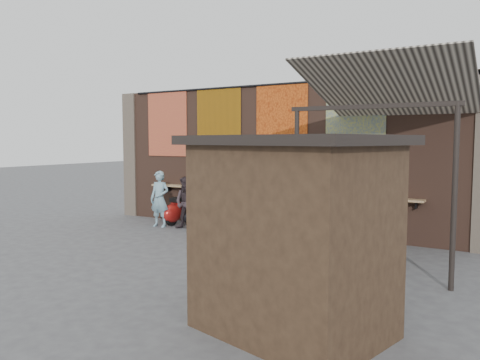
{
  "coord_description": "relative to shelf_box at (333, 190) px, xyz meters",
  "views": [
    {
      "loc": [
        5.73,
        -8.9,
        2.49
      ],
      "look_at": [
        -0.23,
        1.2,
        1.49
      ],
      "focal_mm": 35.0,
      "sensor_mm": 36.0,
      "label": 1
    }
  ],
  "objects": [
    {
      "name": "stall_sign",
      "position": [
        1.72,
        -4.94,
        0.52
      ],
      "size": [
        1.17,
        0.34,
        0.5
      ],
      "primitive_type": "cube",
      "rotation": [
        0.0,
        0.0,
        -0.26
      ],
      "color": "gold",
      "rests_on": "market_stall"
    },
    {
      "name": "diner_left",
      "position": [
        -4.85,
        -0.9,
        -0.43
      ],
      "size": [
        0.63,
        0.45,
        1.61
      ],
      "primitive_type": "imported",
      "rotation": [
        0.0,
        0.0,
        0.11
      ],
      "color": "#7BA3B3",
      "rests_on": "ground"
    },
    {
      "name": "scooter_stool_3",
      "position": [
        -2.8,
        -0.33,
        -0.82
      ],
      "size": [
        0.4,
        0.88,
        0.84
      ],
      "primitive_type": null,
      "color": "#1A1752",
      "rests_on": "ground"
    },
    {
      "name": "tapestry_sun",
      "position": [
        -3.52,
        0.18,
        1.76
      ],
      "size": [
        1.5,
        0.02,
        2.0
      ],
      "primitive_type": "cube",
      "color": "orange",
      "rests_on": "brick_wall"
    },
    {
      "name": "scooter_stool_0",
      "position": [
        -4.67,
        -0.33,
        -0.84
      ],
      "size": [
        0.38,
        0.85,
        0.8
      ],
      "primitive_type": null,
      "color": "#A71A16",
      "rests_on": "ground"
    },
    {
      "name": "scooter_stool_6",
      "position": [
        -0.89,
        -0.35,
        -0.87
      ],
      "size": [
        0.35,
        0.78,
        0.74
      ],
      "primitive_type": null,
      "color": "#175D52",
      "rests_on": "ground"
    },
    {
      "name": "pier_left",
      "position": [
        -7.02,
        0.4,
        0.76
      ],
      "size": [
        0.5,
        0.5,
        4.0
      ],
      "primitive_type": "cube",
      "color": "#4C4238",
      "rests_on": "ground"
    },
    {
      "name": "brick_wall",
      "position": [
        -1.82,
        0.4,
        0.76
      ],
      "size": [
        10.0,
        0.4,
        4.0
      ],
      "primitive_type": "cube",
      "color": "brown",
      "rests_on": "ground"
    },
    {
      "name": "awning_post_left",
      "position": [
        0.28,
        -2.9,
        0.31
      ],
      "size": [
        0.09,
        0.09,
        3.1
      ],
      "primitive_type": "cylinder",
      "color": "black",
      "rests_on": "ground"
    },
    {
      "name": "awning_canvas",
      "position": [
        1.68,
        -1.4,
        2.31
      ],
      "size": [
        3.2,
        3.28,
        0.97
      ],
      "primitive_type": "cube",
      "rotation": [
        -0.28,
        0.0,
        0.0
      ],
      "color": "beige",
      "rests_on": "brick_wall"
    },
    {
      "name": "hang_rail",
      "position": [
        -1.82,
        0.17,
        2.74
      ],
      "size": [
        9.5,
        0.06,
        0.06
      ],
      "primitive_type": "cylinder",
      "rotation": [
        0.0,
        1.57,
        0.0
      ],
      "color": "black",
      "rests_on": "brick_wall"
    },
    {
      "name": "scooter_stool_4",
      "position": [
        -2.12,
        -0.29,
        -0.85
      ],
      "size": [
        0.37,
        0.82,
        0.78
      ],
      "primitive_type": null,
      "color": "#0D1096",
      "rests_on": "ground"
    },
    {
      "name": "scooter_stool_5",
      "position": [
        -1.51,
        -0.26,
        -0.9
      ],
      "size": [
        0.32,
        0.7,
        0.67
      ],
      "primitive_type": null,
      "color": "#151348",
      "rests_on": "ground"
    },
    {
      "name": "eating_counter",
      "position": [
        -1.82,
        0.03,
        -0.14
      ],
      "size": [
        8.0,
        0.32,
        0.05
      ],
      "primitive_type": "cube",
      "color": "#9E7A51",
      "rests_on": "brick_wall"
    },
    {
      "name": "tapestry_redgold",
      "position": [
        -5.42,
        0.18,
        1.76
      ],
      "size": [
        1.5,
        0.02,
        2.0
      ],
      "primitive_type": "cube",
      "color": "maroon",
      "rests_on": "brick_wall"
    },
    {
      "name": "scooter_stool_2",
      "position": [
        -3.42,
        -0.26,
        -0.9
      ],
      "size": [
        0.32,
        0.71,
        0.67
      ],
      "primitive_type": null,
      "color": "#0C5629",
      "rests_on": "ground"
    },
    {
      "name": "stall_shelf",
      "position": [
        1.72,
        -4.94,
        -0.35
      ],
      "size": [
        1.83,
        0.57,
        0.06
      ],
      "primitive_type": "cube",
      "rotation": [
        0.0,
        0.0,
        -0.26
      ],
      "color": "#473321",
      "rests_on": "market_stall"
    },
    {
      "name": "scooter_stool_7",
      "position": [
        -0.22,
        -0.28,
        -0.9
      ],
      "size": [
        0.32,
        0.72,
        0.68
      ],
      "primitive_type": null,
      "color": "#AD330D",
      "rests_on": "ground"
    },
    {
      "name": "shopper_navy",
      "position": [
        1.22,
        -2.52,
        -0.32
      ],
      "size": [
        1.09,
        1.08,
        1.85
      ],
      "primitive_type": "imported",
      "rotation": [
        0.0,
        0.0,
        3.91
      ],
      "color": "black",
      "rests_on": "ground"
    },
    {
      "name": "scooter_stool_1",
      "position": [
        -4.05,
        -0.26,
        -0.88
      ],
      "size": [
        0.34,
        0.75,
        0.71
      ],
      "primitive_type": null,
      "color": "black",
      "rests_on": "ground"
    },
    {
      "name": "ground",
      "position": [
        -1.82,
        -2.3,
        -1.24
      ],
      "size": [
        70.0,
        70.0,
        0.0
      ],
      "primitive_type": "plane",
      "color": "#474749",
      "rests_on": "ground"
    },
    {
      "name": "stall_roof",
      "position": [
        1.5,
        -5.78,
        1.25
      ],
      "size": [
        2.92,
        2.51,
        0.12
      ],
      "primitive_type": "cube",
      "rotation": [
        0.0,
        0.0,
        -0.26
      ],
      "color": "black",
      "rests_on": "market_stall"
    },
    {
      "name": "tapestry_multi",
      "position": [
        0.48,
        0.18,
        1.76
      ],
      "size": [
        1.5,
        0.02,
        2.0
      ],
      "primitive_type": "cube",
      "color": "navy",
      "rests_on": "brick_wall"
    },
    {
      "name": "awning_post_right",
      "position": [
        3.08,
        -2.9,
        0.31
      ],
      "size": [
        0.09,
        0.09,
        3.1
      ],
      "primitive_type": "cylinder",
      "color": "black",
      "rests_on": "ground"
    },
    {
      "name": "shelf_box",
      "position": [
        0.0,
        0.0,
        0.0
      ],
      "size": [
        0.56,
        0.27,
        0.23
      ],
      "primitive_type": "cube",
      "color": "white",
      "rests_on": "eating_counter"
    },
    {
      "name": "diner_right",
      "position": [
        -3.94,
        -0.82,
        -0.5
      ],
      "size": [
        0.79,
        0.66,
        1.48
      ],
      "primitive_type": "imported",
      "rotation": [
        0.0,
        0.0,
        0.15
      ],
      "color": "#30262A",
      "rests_on": "ground"
    },
    {
      "name": "shopper_grey",
      "position": [
        1.42,
        -1.85,
        -0.35
      ],
      "size": [
        1.18,
        0.71,
        1.79
      ],
      "primitive_type": "imported",
      "rotation": [
        0.0,
        0.0,
        3.18
      ],
      "color": "#5A5B60",
      "rests_on": "ground"
    },
    {
      "name": "shopper_tan",
      "position": [
        0.46,
        -1.1,
        -0.48
      ],
      "size": [
        0.84,
        0.89,
        1.52
      ],
      "primitive_type": "imported",
      "rotation": [
        0.0,
        0.0,
        0.92
      ],
      "color": "#8D7559",
      "rests_on": "ground"
    },
    {
      "name": "market_stall",
      "position": [
        1.5,
        -5.78,
        -0.02
      ],
      "size": [
        2.59,
        2.19,
        2.43
      ],
      "primitive_type": "cube",
      "rotation": [
        0.0,
        0.0,
        -0.26
      ],
      "color": "black",
      "rests_on": "ground"
    },
    {
      "name": "awning_header",
      "position": [
        1.68,
        -2.9,
        1.84
      ],
      "size": [
        3.0,
        0.08,
        0.08
      ],
      "primitive_type": "cube",
      "color": "black",
      "rests_on": "awning_post_left"
    },
    {
      "name": "awning_ledger",
      "position": [
        1.68,
        0.19,
        2.71
      ],
      "size": [
        3.3,
        0.08,
        0.12
      ],
      "primitive_type": "cube",
      "color": "#33261C",
      "rests_on": "brick_wall"
    },
    {
      "name": "tapestry_orange",
      "position": [
        -1.52,
        0.18,
        1.76
      ],
      "size": [
        1.5,
        0.02,
        2.0
      ],
      "primitive_type": "cube",
      "color": "#C65618",
      "rests_on": "brick_wall"
    }
  ]
}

